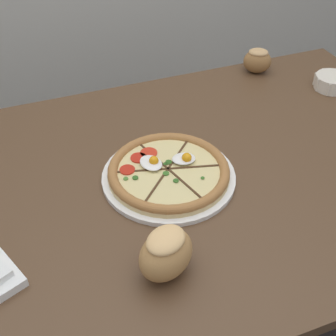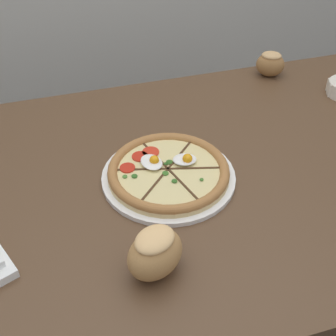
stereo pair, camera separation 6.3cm
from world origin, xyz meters
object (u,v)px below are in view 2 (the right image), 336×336
bread_piece_near (155,252)px  bread_piece_mid (270,63)px  dining_table (197,200)px  pizza (168,171)px

bread_piece_near → bread_piece_mid: (0.57, 0.66, -0.01)m
dining_table → pizza: size_ratio=4.33×
dining_table → pizza: pizza is taller
bread_piece_near → bread_piece_mid: 0.87m
dining_table → bread_piece_mid: bearing=45.9°
pizza → bread_piece_near: (-0.10, -0.26, 0.04)m
bread_piece_near → bread_piece_mid: size_ratio=1.31×
bread_piece_near → dining_table: bearing=55.0°
pizza → bread_piece_mid: bearing=40.4°
dining_table → bread_piece_mid: (0.39, 0.40, 0.13)m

